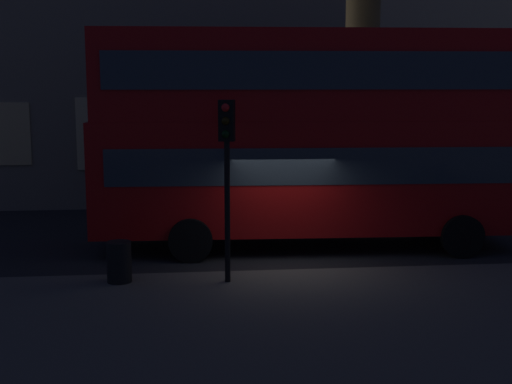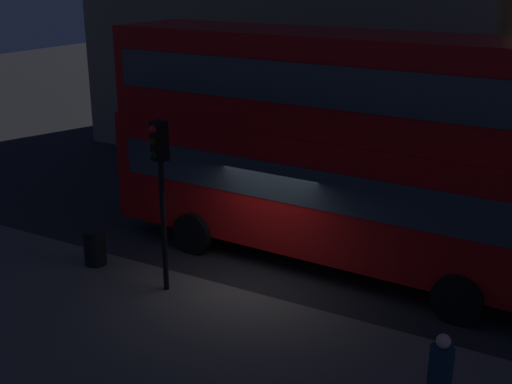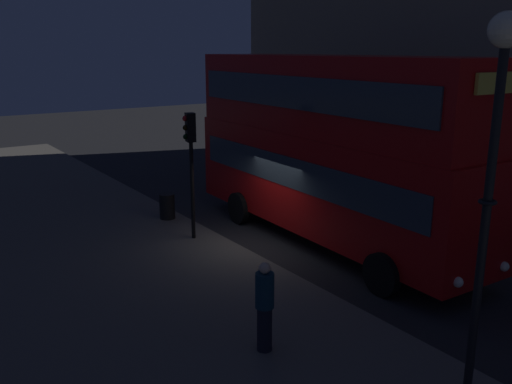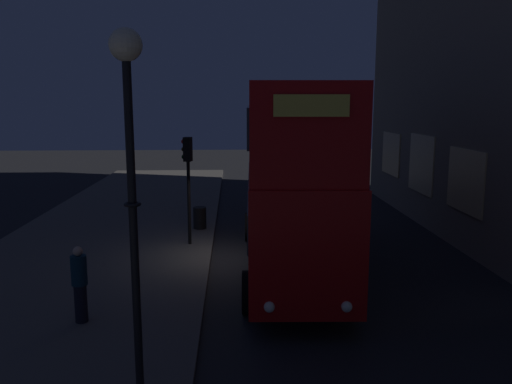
{
  "view_description": "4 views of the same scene",
  "coord_description": "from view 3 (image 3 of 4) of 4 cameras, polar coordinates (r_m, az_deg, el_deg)",
  "views": [
    {
      "loc": [
        -2.33,
        -15.65,
        4.34
      ],
      "look_at": [
        -0.69,
        0.39,
        1.77
      ],
      "focal_mm": 48.56,
      "sensor_mm": 36.0,
      "label": 1
    },
    {
      "loc": [
        6.85,
        -11.96,
        6.98
      ],
      "look_at": [
        -0.33,
        0.69,
        2.01
      ],
      "focal_mm": 46.27,
      "sensor_mm": 36.0,
      "label": 2
    },
    {
      "loc": [
        12.89,
        -8.9,
        5.8
      ],
      "look_at": [
        -1.53,
        1.01,
        1.22
      ],
      "focal_mm": 38.6,
      "sensor_mm": 36.0,
      "label": 3
    },
    {
      "loc": [
        16.48,
        0.22,
        5.17
      ],
      "look_at": [
        -0.89,
        1.0,
        2.11
      ],
      "focal_mm": 35.79,
      "sensor_mm": 36.0,
      "label": 4
    }
  ],
  "objects": [
    {
      "name": "ground_plane",
      "position": [
        16.7,
        0.13,
        -5.66
      ],
      "size": [
        80.0,
        80.0,
        0.0
      ],
      "primitive_type": "plane",
      "color": "#232326"
    },
    {
      "name": "sidewalk_slab",
      "position": [
        14.77,
        -14.69,
        -8.72
      ],
      "size": [
        44.0,
        7.97,
        0.12
      ],
      "primitive_type": "cube",
      "color": "#5B564F",
      "rests_on": "ground"
    },
    {
      "name": "double_decker_bus",
      "position": [
        16.48,
        7.46,
        5.24
      ],
      "size": [
        11.17,
        3.15,
        5.61
      ],
      "rotation": [
        0.0,
        0.0,
        -0.04
      ],
      "color": "#B20F0F",
      "rests_on": "ground"
    },
    {
      "name": "traffic_light_near_kerb",
      "position": [
        16.48,
        -6.8,
        4.41
      ],
      "size": [
        0.37,
        0.39,
        3.86
      ],
      "rotation": [
        0.0,
        0.0,
        -0.22
      ],
      "color": "black",
      "rests_on": "sidewalk_slab"
    },
    {
      "name": "street_lamp",
      "position": [
        8.87,
        23.61,
        6.24
      ],
      "size": [
        0.52,
        0.52,
        6.19
      ],
      "color": "black",
      "rests_on": "sidewalk_slab"
    },
    {
      "name": "pedestrian",
      "position": [
        10.69,
        0.9,
        -11.69
      ],
      "size": [
        0.36,
        0.36,
        1.82
      ],
      "rotation": [
        0.0,
        0.0,
        1.82
      ],
      "color": "black",
      "rests_on": "sidewalk_slab"
    },
    {
      "name": "litter_bin",
      "position": [
        19.12,
        -9.19,
        -1.45
      ],
      "size": [
        0.53,
        0.53,
        0.87
      ],
      "primitive_type": "cylinder",
      "color": "black",
      "rests_on": "sidewalk_slab"
    }
  ]
}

